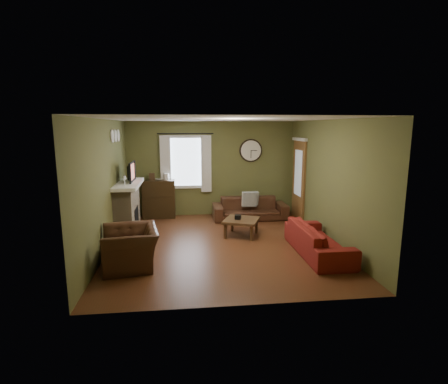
{
  "coord_description": "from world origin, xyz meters",
  "views": [
    {
      "loc": [
        -0.76,
        -7.03,
        2.45
      ],
      "look_at": [
        0.1,
        0.4,
        1.05
      ],
      "focal_mm": 28.0,
      "sensor_mm": 36.0,
      "label": 1
    }
  ],
  "objects": [
    {
      "name": "fireplace",
      "position": [
        -2.1,
        1.15,
        0.55
      ],
      "size": [
        0.4,
        1.4,
        1.1
      ],
      "primitive_type": "cube",
      "color": "tan",
      "rests_on": "floor"
    },
    {
      "name": "wine_glass_a",
      "position": [
        -2.05,
        0.66,
        1.27
      ],
      "size": [
        0.07,
        0.07,
        0.19
      ],
      "primitive_type": null,
      "color": "white",
      "rests_on": "mantel"
    },
    {
      "name": "bookshelf",
      "position": [
        -1.45,
        2.39,
        0.52
      ],
      "size": [
        0.87,
        0.37,
        1.04
      ],
      "primitive_type": null,
      "color": "black",
      "rests_on": "floor"
    },
    {
      "name": "wall_clock",
      "position": [
        1.1,
        2.55,
        1.8
      ],
      "size": [
        0.64,
        0.06,
        0.64
      ],
      "primitive_type": null,
      "color": "white",
      "rests_on": "wall_back"
    },
    {
      "name": "door",
      "position": [
        2.27,
        1.85,
        1.05
      ],
      "size": [
        0.05,
        0.9,
        2.1
      ],
      "primitive_type": "cube",
      "color": "brown",
      "rests_on": "floor"
    },
    {
      "name": "ceiling",
      "position": [
        0.0,
        0.0,
        2.6
      ],
      "size": [
        4.6,
        5.2,
        0.0
      ],
      "primitive_type": "cube",
      "color": "white",
      "rests_on": "ground"
    },
    {
      "name": "curtain_rod",
      "position": [
        -0.7,
        2.48,
        2.27
      ],
      "size": [
        0.03,
        0.03,
        1.5
      ],
      "primitive_type": "cylinder",
      "color": "black",
      "rests_on": "wall_back"
    },
    {
      "name": "medallion_left",
      "position": [
        -2.28,
        0.8,
        2.25
      ],
      "size": [
        0.28,
        0.28,
        0.03
      ],
      "primitive_type": "cylinder",
      "color": "white",
      "rests_on": "wall_left"
    },
    {
      "name": "coffee_table",
      "position": [
        0.51,
        0.53,
        0.2
      ],
      "size": [
        0.96,
        0.96,
        0.39
      ],
      "primitive_type": null,
      "rotation": [
        0.0,
        0.0,
        -0.39
      ],
      "color": "#432D1B",
      "rests_on": "floor"
    },
    {
      "name": "armchair",
      "position": [
        -1.73,
        -0.99,
        0.35
      ],
      "size": [
        1.1,
        1.21,
        0.7
      ],
      "primitive_type": "imported",
      "rotation": [
        0.0,
        0.0,
        -1.4
      ],
      "color": "#3B2015",
      "rests_on": "floor"
    },
    {
      "name": "sofa_red",
      "position": [
        1.81,
        -0.78,
        0.29
      ],
      "size": [
        0.77,
        1.97,
        0.57
      ],
      "primitive_type": "imported",
      "rotation": [
        0.0,
        0.0,
        1.57
      ],
      "color": "maroon",
      "rests_on": "floor"
    },
    {
      "name": "firebox",
      "position": [
        -1.91,
        1.15,
        0.3
      ],
      "size": [
        0.04,
        0.6,
        0.55
      ],
      "primitive_type": "cube",
      "color": "black",
      "rests_on": "fireplace"
    },
    {
      "name": "wall_front",
      "position": [
        0.0,
        -2.6,
        1.3
      ],
      "size": [
        4.6,
        0.0,
        2.6
      ],
      "primitive_type": "cube",
      "color": "brown",
      "rests_on": "ground"
    },
    {
      "name": "book",
      "position": [
        -1.52,
        2.51,
        0.96
      ],
      "size": [
        0.3,
        0.31,
        0.02
      ],
      "primitive_type": "imported",
      "rotation": [
        0.0,
        0.0,
        0.71
      ],
      "color": "#432D1B",
      "rests_on": "bookshelf"
    },
    {
      "name": "pillow_left",
      "position": [
        1.03,
        2.0,
        0.55
      ],
      "size": [
        0.39,
        0.19,
        0.37
      ],
      "primitive_type": "cube",
      "rotation": [
        0.0,
        0.0,
        0.22
      ],
      "color": "gray",
      "rests_on": "sofa_brown"
    },
    {
      "name": "tissue_box",
      "position": [
        0.43,
        0.53,
        0.4
      ],
      "size": [
        0.16,
        0.16,
        0.1
      ],
      "primitive_type": "cube",
      "rotation": [
        0.0,
        0.0,
        -0.33
      ],
      "color": "black",
      "rests_on": "coffee_table"
    },
    {
      "name": "medallion_right",
      "position": [
        -2.28,
        1.5,
        2.25
      ],
      "size": [
        0.28,
        0.28,
        0.03
      ],
      "primitive_type": "cylinder",
      "color": "white",
      "rests_on": "wall_left"
    },
    {
      "name": "tv_screen",
      "position": [
        -1.97,
        1.3,
        1.41
      ],
      "size": [
        0.02,
        0.62,
        0.36
      ],
      "primitive_type": "cube",
      "color": "#994C3F",
      "rests_on": "mantel"
    },
    {
      "name": "window_pane",
      "position": [
        -0.7,
        2.58,
        1.5
      ],
      "size": [
        1.0,
        0.02,
        1.3
      ],
      "primitive_type": null,
      "color": "silver",
      "rests_on": "wall_back"
    },
    {
      "name": "pillow_right",
      "position": [
        0.96,
        1.95,
        0.55
      ],
      "size": [
        0.4,
        0.13,
        0.39
      ],
      "primitive_type": "cube",
      "rotation": [
        0.0,
        0.0,
        -0.02
      ],
      "color": "gray",
      "rests_on": "sofa_brown"
    },
    {
      "name": "tv",
      "position": [
        -2.05,
        1.3,
        1.35
      ],
      "size": [
        0.08,
        0.6,
        0.35
      ],
      "primitive_type": "imported",
      "rotation": [
        0.0,
        0.0,
        1.57
      ],
      "color": "black",
      "rests_on": "mantel"
    },
    {
      "name": "wall_right",
      "position": [
        2.3,
        0.0,
        1.3
      ],
      "size": [
        0.0,
        5.2,
        2.6
      ],
      "primitive_type": "cube",
      "color": "brown",
      "rests_on": "ground"
    },
    {
      "name": "wall_left",
      "position": [
        -2.3,
        0.0,
        1.3
      ],
      "size": [
        0.0,
        5.2,
        2.6
      ],
      "primitive_type": "cube",
      "color": "brown",
      "rests_on": "ground"
    },
    {
      "name": "wine_glass_b",
      "position": [
        -2.05,
        0.68,
        1.29
      ],
      "size": [
        0.08,
        0.08,
        0.22
      ],
      "primitive_type": null,
      "color": "white",
      "rests_on": "mantel"
    },
    {
      "name": "mantel",
      "position": [
        -2.07,
        1.15,
        1.14
      ],
      "size": [
        0.58,
        1.6,
        0.08
      ],
      "primitive_type": "cube",
      "color": "white",
      "rests_on": "fireplace"
    },
    {
      "name": "sofa_brown",
      "position": [
        0.98,
        1.98,
        0.29
      ],
      "size": [
        1.98,
        0.77,
        0.58
      ],
      "primitive_type": "imported",
      "color": "#3B2015",
      "rests_on": "floor"
    },
    {
      "name": "medallion_mid",
      "position": [
        -2.28,
        1.15,
        2.25
      ],
      "size": [
        0.28,
        0.28,
        0.03
      ],
      "primitive_type": "cylinder",
      "color": "white",
      "rests_on": "wall_left"
    },
    {
      "name": "curtain_left",
      "position": [
        -1.25,
        2.48,
        1.45
      ],
      "size": [
        0.28,
        0.04,
        1.55
      ],
      "primitive_type": "cube",
      "color": "silver",
      "rests_on": "wall_back"
    },
    {
      "name": "floor",
      "position": [
        0.0,
        0.0,
        0.0
      ],
      "size": [
        4.6,
        5.2,
        0.0
      ],
      "primitive_type": "cube",
      "color": "#4F2916",
      "rests_on": "ground"
    },
    {
      "name": "curtain_right",
      "position": [
        -0.15,
        2.48,
        1.45
      ],
      "size": [
        0.28,
        0.04,
        1.55
      ],
      "primitive_type": "cube",
      "color": "silver",
      "rests_on": "wall_back"
    },
    {
      "name": "wall_back",
      "position": [
        0.0,
        2.6,
        1.3
      ],
      "size": [
        4.6,
        0.0,
        2.6
      ],
      "primitive_type": "cube",
      "color": "brown",
      "rests_on": "ground"
    }
  ]
}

